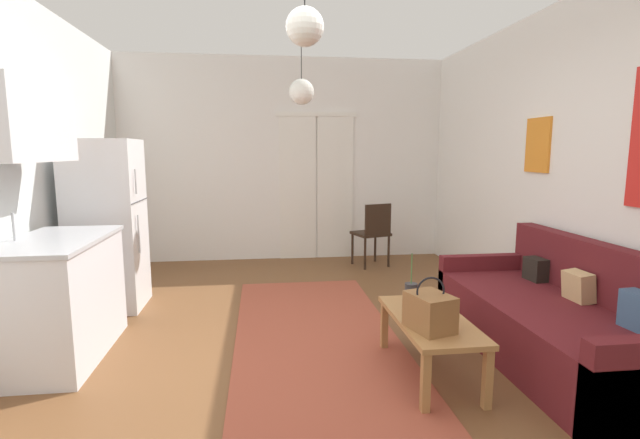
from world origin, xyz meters
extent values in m
cube|color=brown|center=(0.00, 0.00, -0.05)|extent=(5.05, 7.36, 0.10)
cube|color=white|center=(0.00, 3.43, 1.40)|extent=(4.65, 0.10, 2.80)
cube|color=white|center=(0.18, 3.37, 1.00)|extent=(0.51, 0.02, 2.00)
cube|color=white|center=(0.71, 3.37, 1.00)|extent=(0.51, 0.02, 2.00)
cube|color=white|center=(0.44, 3.36, 2.03)|extent=(1.12, 0.03, 0.06)
cube|color=white|center=(2.28, 0.00, 1.40)|extent=(0.10, 6.96, 2.80)
cube|color=orange|center=(2.21, 0.92, 1.58)|extent=(0.02, 0.36, 0.50)
cube|color=orange|center=(-2.21, 0.87, 1.79)|extent=(0.02, 0.32, 0.40)
cube|color=#9E4733|center=(0.09, 0.52, 0.01)|extent=(1.32, 3.12, 0.01)
cube|color=#5B191E|center=(1.74, -0.13, 0.21)|extent=(0.90, 2.04, 0.43)
cube|color=#5B191E|center=(2.12, -0.13, 0.43)|extent=(0.15, 2.04, 0.86)
cube|color=#5B191E|center=(1.74, 0.84, 0.28)|extent=(0.90, 0.11, 0.57)
cube|color=tan|center=(1.97, -0.10, 0.54)|extent=(0.15, 0.22, 0.23)
cube|color=black|center=(1.97, 0.44, 0.53)|extent=(0.14, 0.20, 0.20)
cube|color=#A87542|center=(0.78, -0.25, 0.39)|extent=(0.46, 0.99, 0.04)
cube|color=#A87542|center=(0.59, -0.70, 0.19)|extent=(0.05, 0.05, 0.37)
cube|color=#A87542|center=(0.97, -0.70, 0.19)|extent=(0.05, 0.05, 0.37)
cube|color=#A87542|center=(0.59, 0.21, 0.19)|extent=(0.05, 0.05, 0.37)
cube|color=#A87542|center=(0.97, 0.21, 0.19)|extent=(0.05, 0.05, 0.37)
cylinder|color=#2D2D33|center=(0.72, -0.03, 0.50)|extent=(0.09, 0.09, 0.17)
cylinder|color=#477F42|center=(0.72, -0.03, 0.69)|extent=(0.01, 0.01, 0.22)
cube|color=brown|center=(0.70, -0.45, 0.52)|extent=(0.29, 0.34, 0.23)
torus|color=black|center=(0.70, -0.45, 0.66)|extent=(0.18, 0.01, 0.18)
cube|color=white|center=(-1.82, 1.49, 0.82)|extent=(0.63, 0.60, 1.64)
cube|color=#4C4C51|center=(-1.50, 1.49, 1.05)|extent=(0.01, 0.58, 0.01)
cylinder|color=#B7BABF|center=(-1.49, 1.33, 1.24)|extent=(0.02, 0.02, 0.23)
cylinder|color=#B7BABF|center=(-1.49, 1.33, 0.75)|extent=(0.02, 0.02, 0.36)
cube|color=silver|center=(-1.83, 0.37, 0.43)|extent=(0.60, 1.14, 0.87)
cube|color=#B7BABF|center=(-1.83, 0.37, 0.88)|extent=(0.63, 1.17, 0.03)
cube|color=#999BA0|center=(-1.83, 0.32, 0.84)|extent=(0.36, 0.40, 0.10)
cylinder|color=#B7BABF|center=(-2.07, 0.32, 1.00)|extent=(0.02, 0.02, 0.20)
cube|color=silver|center=(-1.97, 0.37, 1.72)|extent=(0.32, 1.02, 0.55)
cylinder|color=black|center=(1.22, 3.02, 0.21)|extent=(0.03, 0.03, 0.42)
cylinder|color=black|center=(0.88, 2.92, 0.21)|extent=(0.03, 0.03, 0.42)
cylinder|color=black|center=(1.32, 2.70, 0.21)|extent=(0.03, 0.03, 0.42)
cylinder|color=black|center=(0.98, 2.59, 0.21)|extent=(0.03, 0.03, 0.42)
cube|color=black|center=(1.10, 2.81, 0.43)|extent=(0.52, 0.51, 0.04)
cube|color=black|center=(1.16, 2.64, 0.65)|extent=(0.37, 0.14, 0.40)
sphere|color=white|center=(-0.08, -0.41, 2.22)|extent=(0.22, 0.22, 0.22)
cylinder|color=black|center=(0.12, 2.00, 2.55)|extent=(0.01, 0.01, 0.50)
sphere|color=white|center=(0.12, 2.00, 2.16)|extent=(0.27, 0.27, 0.27)
camera|label=1|loc=(-0.34, -3.13, 1.52)|focal=25.96mm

